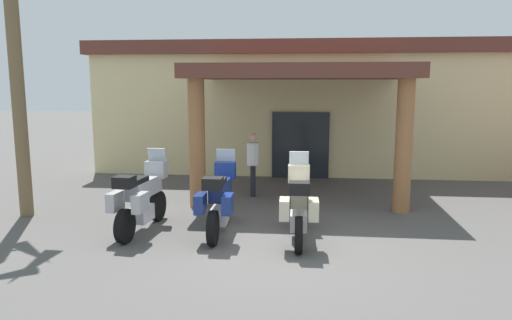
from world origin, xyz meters
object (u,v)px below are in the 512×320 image
at_px(motorcycle_cream, 299,204).
at_px(pedestrian, 253,160).
at_px(motorcycle_blue, 219,199).
at_px(motorcycle_silver, 141,198).
at_px(motel_building, 302,105).

distance_m(motorcycle_cream, pedestrian, 3.77).
relative_size(motorcycle_blue, motorcycle_cream, 1.00).
relative_size(motorcycle_silver, motorcycle_blue, 1.00).
height_order(motel_building, motorcycle_cream, motel_building).
height_order(motorcycle_blue, motorcycle_cream, same).
bearing_deg(motorcycle_blue, motorcycle_silver, 91.26).
xyz_separation_m(motel_building, motorcycle_cream, (0.39, -8.67, -1.52)).
relative_size(motorcycle_silver, pedestrian, 1.31).
relative_size(motorcycle_blue, pedestrian, 1.31).
bearing_deg(motorcycle_silver, pedestrian, -24.00).
bearing_deg(pedestrian, motorcycle_blue, 76.99).
relative_size(motorcycle_cream, pedestrian, 1.31).
bearing_deg(motorcycle_cream, motorcycle_blue, 80.41).
xyz_separation_m(motorcycle_blue, pedestrian, (0.18, 3.31, 0.28)).
distance_m(motel_building, motorcycle_blue, 8.72).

